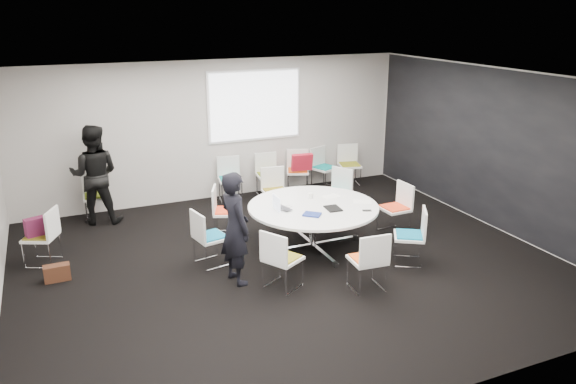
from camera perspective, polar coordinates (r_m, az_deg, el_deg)
name	(u,v)px	position (r m, az deg, el deg)	size (l,w,h in m)	color
room_shell	(292,175)	(8.29, 0.44, 1.74)	(8.08, 7.08, 2.88)	black
conference_table	(313,217)	(9.08, 2.56, -2.60)	(2.10, 2.10, 0.73)	silver
projection_screen	(255,106)	(11.58, -3.37, 8.75)	(1.90, 0.03, 1.35)	white
chair_ring_a	(395,218)	(9.95, 10.77, -2.57)	(0.47, 0.48, 0.88)	silver
chair_ring_b	(336,201)	(10.64, 4.93, -0.91)	(0.62, 0.62, 0.88)	silver
chair_ring_c	(275,200)	(10.65, -1.28, -0.83)	(0.50, 0.49, 0.88)	silver
chair_ring_d	(227,221)	(9.68, -6.26, -2.94)	(0.59, 0.59, 0.88)	silver
chair_ring_e	(211,248)	(8.67, -7.86, -5.61)	(0.53, 0.54, 0.88)	silver
chair_ring_f	(282,270)	(7.89, -0.60, -7.92)	(0.62, 0.62, 0.88)	silver
chair_ring_g	(367,271)	(7.93, 8.05, -7.98)	(0.49, 0.48, 0.88)	silver
chair_ring_h	(409,246)	(8.83, 12.21, -5.41)	(0.62, 0.63, 0.88)	silver
chair_back_a	(230,187)	(11.47, -5.88, 0.48)	(0.53, 0.52, 0.88)	silver
chair_back_b	(268,183)	(11.69, -2.02, 0.93)	(0.51, 0.50, 0.88)	silver
chair_back_c	(298,179)	(11.97, 0.99, 1.35)	(0.60, 0.59, 0.88)	silver
chair_back_d	(324,176)	(12.23, 3.68, 1.68)	(0.59, 0.58, 0.88)	silver
chair_back_e	(349,173)	(12.50, 6.23, 1.98)	(0.56, 0.55, 0.88)	silver
chair_spare_left	(43,247)	(9.39, -23.62, -5.13)	(0.60, 0.60, 0.88)	silver
chair_person_back	(97,205)	(10.98, -18.81, -1.23)	(0.49, 0.48, 0.88)	silver
person_main	(235,228)	(7.90, -5.39, -3.67)	(0.60, 0.39, 1.64)	black
person_back	(94,175)	(10.64, -19.07, 1.68)	(0.88, 0.68, 1.81)	black
laptop	(286,208)	(8.87, -0.22, -1.61)	(0.33, 0.21, 0.03)	#333338
laptop_lid	(276,203)	(8.73, -1.18, -1.12)	(0.30, 0.02, 0.22)	silver
notebook_black	(333,208)	(8.88, 4.60, -1.67)	(0.22, 0.30, 0.02)	black
tablet_folio	(312,214)	(8.59, 2.46, -2.29)	(0.26, 0.20, 0.03)	navy
papers_right	(331,196)	(9.46, 4.38, -0.44)	(0.30, 0.21, 0.00)	white
papers_front	(362,202)	(9.25, 7.56, -0.99)	(0.30, 0.21, 0.00)	white
cup	(311,196)	(9.34, 2.33, -0.38)	(0.08, 0.08, 0.09)	white
phone	(367,211)	(8.86, 8.02, -1.87)	(0.14, 0.07, 0.01)	black
maroon_bag	(39,226)	(9.27, -23.97, -3.17)	(0.40, 0.14, 0.28)	#581735
brown_bag	(57,273)	(8.81, -22.41, -7.60)	(0.36, 0.16, 0.24)	#432315
red_jacket	(302,162)	(11.66, 1.43, 3.05)	(0.44, 0.10, 0.35)	#AF1527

